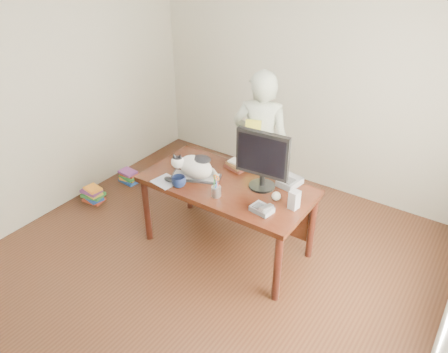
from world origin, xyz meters
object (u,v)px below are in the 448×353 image
Objects in this scene: desk at (232,193)px; calculator at (290,182)px; person at (260,145)px; baseball at (276,196)px; keyboard at (196,177)px; book_stack at (237,165)px; speaker at (294,200)px; coffee_mug at (179,182)px; phone at (262,209)px; mouse at (169,179)px; cat at (194,166)px; book_pile_b at (129,176)px; monitor at (262,158)px; pen_cup at (216,190)px; book_pile_a at (93,195)px.

desk is 6.63× the size of calculator.
person reaches higher than calculator.
baseball is at bearing -7.17° from desk.
book_stack is at bearing 36.77° from keyboard.
speaker is 0.69× the size of book_stack.
phone is (0.83, 0.09, -0.02)m from coffee_mug.
speaker reaches higher than calculator.
mouse is 0.46× the size of calculator.
person reaches higher than cat.
speaker is 2.55m from book_pile_b.
mouse is at bearing -154.04° from cat.
monitor is 6.95× the size of baseball.
coffee_mug is 1.06m from person.
desk is 3.25× the size of keyboard.
monitor reaches higher than phone.
phone is (0.45, 0.02, -0.03)m from pen_cup.
keyboard is 2.06× the size of book_stack.
calculator reaches higher than book_pile_a.
monitor reaches higher than baseball.
book_stack reaches higher than keyboard.
book_pile_a is at bearing -171.01° from phone.
book_pile_a is (-1.79, 0.03, -0.72)m from pen_cup.
person is (-0.12, 0.97, 0.00)m from pen_cup.
calculator reaches higher than mouse.
book_pile_b is at bearing 171.03° from desk.
person reaches higher than keyboard.
speaker is at bearing -8.45° from book_pile_b.
speaker is 0.19m from baseball.
book_pile_a is (-2.24, 0.00, -0.69)m from phone.
speaker is at bearing -49.48° from calculator.
monitor is 3.36× the size of speaker.
desk is 6.70× the size of book_stack.
baseball is 0.93m from person.
cat is 0.83m from baseball.
phone reaches higher than book_pile_a.
phone is at bearing 3.10° from pen_cup.
book_pile_a is at bearing -170.97° from desk.
monitor is 5.02× the size of mouse.
book_pile_b is (-2.02, 0.24, -0.99)m from monitor.
cat is 1.65m from book_pile_a.
pen_cup is 1.32× the size of speaker.
calculator is at bearing 3.34° from keyboard.
speaker reaches higher than book_stack.
cat is 1.78× the size of calculator.
desk is at bearing -178.76° from speaker.
keyboard reaches higher than desk.
cat is at bearing 53.54° from person.
baseball is 0.29m from calculator.
keyboard is at bearing -106.45° from book_stack.
baseball reaches higher than book_pile_b.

